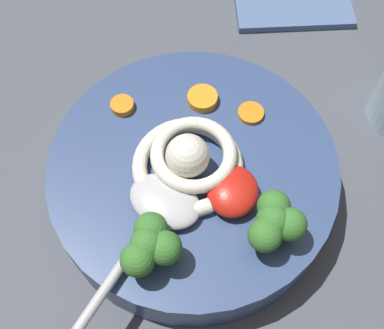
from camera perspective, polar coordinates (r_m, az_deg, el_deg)
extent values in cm
cube|color=#474C56|center=(48.61, 3.96, -1.85)|extent=(107.60, 107.60, 3.15)
cylinder|color=#334775|center=(44.16, 0.00, -1.51)|extent=(24.64, 24.64, 4.85)
cylinder|color=#B27A33|center=(43.98, 0.00, -1.39)|extent=(21.68, 21.68, 4.47)
torus|color=silver|center=(41.24, -0.59, -0.12)|extent=(9.19, 9.19, 1.27)
torus|color=silver|center=(40.61, 0.08, 1.22)|extent=(9.84, 9.84, 1.14)
sphere|color=silver|center=(39.80, -0.61, 1.01)|extent=(3.56, 3.56, 3.56)
ellipsoid|color=#B7B7BC|center=(39.70, -3.19, -4.15)|extent=(6.31, 7.21, 1.60)
cylinder|color=#B7B7BC|center=(37.92, -9.41, -13.00)|extent=(14.22, 6.32, 0.80)
ellipsoid|color=red|center=(39.87, 4.53, -3.02)|extent=(4.58, 4.12, 2.06)
cylinder|color=#7A9E60|center=(39.23, 8.66, -7.42)|extent=(1.30, 1.30, 1.39)
sphere|color=#38752D|center=(37.41, 9.06, -6.32)|extent=(2.56, 2.56, 2.56)
sphere|color=#38752D|center=(38.14, 9.16, -4.69)|extent=(2.56, 2.56, 2.56)
sphere|color=#38752D|center=(37.04, 8.17, -7.95)|extent=(2.56, 2.56, 2.56)
sphere|color=#38752D|center=(37.73, 10.95, -6.67)|extent=(2.56, 2.56, 2.56)
cylinder|color=#7A9E60|center=(38.32, -4.99, -9.99)|extent=(1.30, 1.30, 1.40)
sphere|color=#38752D|center=(36.45, -5.23, -9.00)|extent=(2.56, 2.56, 2.56)
sphere|color=#38752D|center=(37.09, -4.81, -7.29)|extent=(2.56, 2.56, 2.56)
sphere|color=#38752D|center=(36.28, -6.32, -10.65)|extent=(2.56, 2.56, 2.56)
sphere|color=#38752D|center=(36.47, -3.22, -9.42)|extent=(2.56, 2.56, 2.56)
cylinder|color=orange|center=(44.78, 6.61, 5.83)|extent=(2.30, 2.30, 0.42)
cylinder|color=orange|center=(45.18, 1.11, 7.53)|extent=(2.70, 2.70, 0.78)
cylinder|color=orange|center=(45.22, -8.02, 6.66)|extent=(2.06, 2.06, 0.69)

